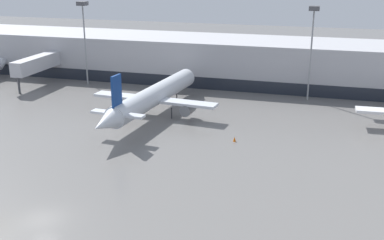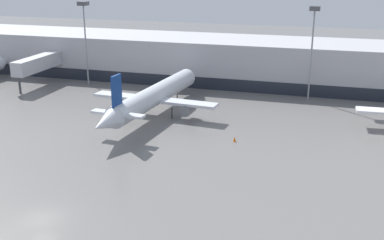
% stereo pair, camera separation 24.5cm
% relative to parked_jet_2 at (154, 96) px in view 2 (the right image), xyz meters
% --- Properties ---
extents(ground_plane, '(320.00, 320.00, 0.00)m').
position_rel_parked_jet_2_xyz_m(ground_plane, '(1.48, -35.03, -3.25)').
color(ground_plane, slate).
extents(terminal_building, '(160.00, 29.82, 9.00)m').
position_rel_parked_jet_2_xyz_m(terminal_building, '(1.34, 26.89, 1.25)').
color(terminal_building, '#B2B2B7').
rests_on(terminal_building, ground_plane).
extents(parked_jet_2, '(21.63, 35.70, 9.24)m').
position_rel_parked_jet_2_xyz_m(parked_jet_2, '(0.00, 0.00, 0.00)').
color(parked_jet_2, silver).
rests_on(parked_jet_2, ground_plane).
extents(traffic_cone_0, '(0.41, 0.41, 0.72)m').
position_rel_parked_jet_2_xyz_m(traffic_cone_0, '(15.23, -8.40, -2.89)').
color(traffic_cone_0, orange).
rests_on(traffic_cone_0, ground_plane).
extents(apron_light_mast_1, '(1.80, 1.80, 16.74)m').
position_rel_parked_jet_2_xyz_m(apron_light_mast_1, '(-20.94, 16.39, 10.11)').
color(apron_light_mast_1, gray).
rests_on(apron_light_mast_1, ground_plane).
extents(apron_light_mast_3, '(1.80, 1.80, 16.87)m').
position_rel_parked_jet_2_xyz_m(apron_light_mast_3, '(23.74, 16.96, 10.20)').
color(apron_light_mast_3, gray).
rests_on(apron_light_mast_3, ground_plane).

